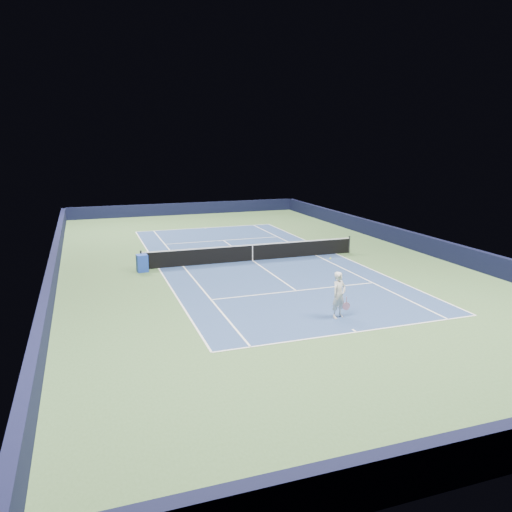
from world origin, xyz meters
name	(u,v)px	position (x,y,z in m)	size (l,w,h in m)	color
ground	(253,261)	(0.00, 0.00, 0.00)	(40.00, 40.00, 0.00)	#3C5C32
wall_far	(185,209)	(0.00, 19.82, 0.55)	(22.00, 0.35, 1.10)	black
wall_right	(409,240)	(10.82, 0.00, 0.55)	(0.35, 40.00, 1.10)	black
wall_left	(54,266)	(-10.82, 0.00, 0.55)	(0.35, 40.00, 1.10)	black
court_surface	(253,261)	(0.00, 0.00, 0.00)	(10.97, 23.77, 0.01)	navy
baseline_far	(205,228)	(0.00, 11.88, 0.01)	(10.97, 0.08, 0.00)	white
baseline_near	(357,332)	(0.00, -11.88, 0.01)	(10.97, 0.08, 0.00)	white
sideline_doubles_right	(336,254)	(5.49, 0.00, 0.01)	(0.08, 23.77, 0.00)	white
sideline_doubles_left	(159,268)	(-5.49, 0.00, 0.01)	(0.08, 23.77, 0.00)	white
sideline_singles_right	(316,255)	(4.12, 0.00, 0.01)	(0.08, 23.77, 0.00)	white
sideline_singles_left	(183,266)	(-4.12, 0.00, 0.01)	(0.08, 23.77, 0.00)	white
service_line_far	(223,240)	(0.00, 6.40, 0.01)	(8.23, 0.08, 0.00)	white
service_line_near	(296,291)	(0.00, -6.40, 0.01)	(8.23, 0.08, 0.00)	white
center_service_line	(253,260)	(0.00, 0.00, 0.01)	(0.08, 12.80, 0.00)	white
center_mark_far	(206,228)	(0.00, 11.73, 0.01)	(0.08, 0.30, 0.00)	white
center_mark_near	(354,331)	(0.00, -11.73, 0.01)	(0.08, 0.30, 0.00)	white
tennis_net	(252,252)	(0.00, 0.00, 0.50)	(12.90, 0.10, 1.07)	black
sponsor_cube	(142,263)	(-6.40, -0.43, 0.47)	(0.63, 0.56, 0.93)	#1B3AA5
tennis_player	(339,295)	(0.11, -10.26, 0.94)	(0.88, 1.36, 2.22)	silver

